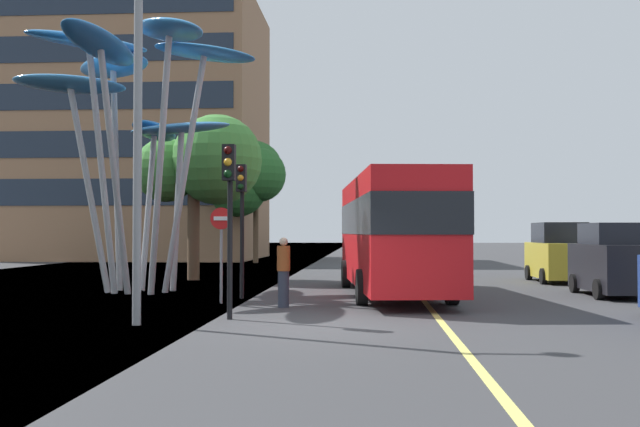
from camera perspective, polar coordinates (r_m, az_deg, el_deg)
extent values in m
cube|color=#38383A|center=(15.20, 0.64, -9.02)|extent=(120.00, 240.00, 0.10)
cube|color=#E0D666|center=(15.25, 9.79, -8.79)|extent=(0.16, 144.00, 0.01)
cube|color=red|center=(22.52, 5.68, -1.45)|extent=(3.46, 10.82, 3.20)
cube|color=black|center=(22.53, 5.68, -0.31)|extent=(3.49, 10.93, 1.03)
cube|color=yellow|center=(27.78, 4.26, 1.23)|extent=(1.33, 0.23, 0.36)
cube|color=#B2B2B7|center=(22.59, 5.67, 2.92)|extent=(2.17, 3.88, 0.24)
cylinder|color=black|center=(26.00, 7.39, -4.69)|extent=(0.37, 0.98, 0.96)
cylinder|color=black|center=(25.73, 2.04, -4.74)|extent=(0.37, 0.98, 0.96)
cylinder|color=black|center=(19.90, 10.28, -5.67)|extent=(0.37, 0.98, 0.96)
cylinder|color=black|center=(19.54, 3.29, -5.77)|extent=(0.37, 0.98, 0.96)
cylinder|color=#9EA0A5|center=(23.83, -10.54, 3.16)|extent=(1.49, 0.29, 7.75)
ellipsoid|color=#388EDB|center=(24.26, -9.02, 12.32)|extent=(3.41, 1.47, 0.96)
cylinder|color=#9EA0A5|center=(24.71, -11.10, 0.34)|extent=(0.50, 0.43, 5.44)
ellipsoid|color=#4299E0|center=(24.99, -10.77, 6.57)|extent=(3.74, 3.21, 0.82)
cylinder|color=#9EA0A5|center=(25.61, -13.29, 0.39)|extent=(0.26, 1.73, 5.57)
ellipsoid|color=#2D7FD1|center=(26.58, -12.82, 6.29)|extent=(1.42, 3.46, 0.62)
cylinder|color=#9EA0A5|center=(25.50, -15.64, 2.76)|extent=(0.69, 0.63, 7.62)
ellipsoid|color=#4299E0|center=(26.28, -15.88, 11.02)|extent=(3.81, 3.58, 0.66)
cylinder|color=#9EA0A5|center=(24.59, -17.64, 1.89)|extent=(1.46, 0.45, 6.75)
ellipsoid|color=#4CA3E5|center=(25.13, -19.00, 9.55)|extent=(3.77, 2.08, 0.75)
cylinder|color=#9EA0A5|center=(23.89, -16.71, 3.38)|extent=(0.95, 0.90, 7.90)
ellipsoid|color=#2D7FD1|center=(24.37, -17.66, 12.68)|extent=(3.68, 3.54, 0.45)
cylinder|color=#9EA0A5|center=(22.95, -15.78, 3.01)|extent=(0.47, 2.10, 7.48)
ellipsoid|color=#2D7FD1|center=(22.71, -16.83, 12.57)|extent=(1.69, 3.94, 0.97)
cylinder|color=#9EA0A5|center=(22.89, -12.41, 3.77)|extent=(1.08, 1.17, 8.07)
ellipsoid|color=#388EDB|center=(23.08, -11.70, 13.88)|extent=(3.25, 3.34, 1.01)
cylinder|color=black|center=(16.40, -7.06, -1.46)|extent=(0.12, 0.12, 3.89)
cube|color=black|center=(16.34, -7.14, 3.98)|extent=(0.28, 0.24, 0.80)
sphere|color=#390706|center=(16.24, -7.22, 4.94)|extent=(0.18, 0.18, 0.18)
sphere|color=orange|center=(16.21, -7.23, 4.02)|extent=(0.18, 0.18, 0.18)
sphere|color=black|center=(16.19, -7.23, 3.11)|extent=(0.18, 0.18, 0.18)
cylinder|color=black|center=(21.51, -6.12, -1.42)|extent=(0.12, 0.12, 3.93)
cube|color=black|center=(21.43, -6.17, 2.77)|extent=(0.28, 0.24, 0.80)
sphere|color=#390706|center=(21.32, -6.23, 3.49)|extent=(0.18, 0.18, 0.18)
sphere|color=orange|center=(21.30, -6.23, 2.79)|extent=(0.18, 0.18, 0.18)
sphere|color=black|center=(21.28, -6.23, 2.09)|extent=(0.18, 0.18, 0.18)
cube|color=black|center=(23.94, 22.09, -3.92)|extent=(1.75, 4.00, 1.39)
cube|color=black|center=(23.92, 22.07, -1.47)|extent=(1.61, 2.20, 0.65)
cylinder|color=black|center=(25.43, 23.11, -5.07)|extent=(0.20, 0.60, 0.60)
cylinder|color=black|center=(24.90, 19.28, -5.18)|extent=(0.20, 0.60, 0.60)
cylinder|color=black|center=(22.53, 20.97, -5.56)|extent=(0.20, 0.60, 0.60)
cube|color=gold|center=(29.93, 18.21, -3.49)|extent=(1.81, 4.07, 1.35)
cube|color=black|center=(29.91, 18.19, -1.44)|extent=(1.66, 2.24, 0.79)
cylinder|color=black|center=(31.40, 19.25, -4.39)|extent=(0.20, 0.60, 0.60)
cylinder|color=black|center=(30.97, 16.01, -4.46)|extent=(0.20, 0.60, 0.60)
cylinder|color=black|center=(28.98, 20.58, -4.63)|extent=(0.20, 0.60, 0.60)
cylinder|color=black|center=(28.51, 17.09, -4.72)|extent=(0.20, 0.60, 0.60)
cylinder|color=gray|center=(15.84, -14.09, 4.87)|extent=(0.18, 0.18, 7.37)
cylinder|color=brown|center=(30.20, -9.87, -1.75)|extent=(0.49, 0.49, 3.58)
sphere|color=#428438|center=(29.88, -8.05, 4.20)|extent=(3.66, 3.66, 3.66)
sphere|color=#428438|center=(30.66, -11.93, 3.35)|extent=(2.64, 2.64, 2.64)
sphere|color=#428438|center=(30.90, -8.05, 3.47)|extent=(2.88, 2.88, 2.88)
cylinder|color=brown|center=(46.58, -5.05, -1.41)|extent=(0.33, 0.33, 3.99)
sphere|color=#286028|center=(45.75, -4.81, 3.04)|extent=(3.42, 3.42, 3.42)
sphere|color=#286028|center=(47.82, -5.17, 3.49)|extent=(3.69, 3.69, 3.69)
sphere|color=#286028|center=(46.33, -6.49, 3.03)|extent=(3.84, 3.84, 3.84)
sphere|color=#286028|center=(45.92, -6.49, 2.06)|extent=(3.74, 3.74, 3.74)
sphere|color=#286028|center=(47.96, -6.02, 4.05)|extent=(2.83, 2.83, 2.83)
cylinder|color=#2D3342|center=(18.98, -2.87, -5.93)|extent=(0.29, 0.29, 0.94)
cylinder|color=#99471E|center=(18.93, -2.87, -3.53)|extent=(0.34, 0.34, 0.65)
sphere|color=beige|center=(18.92, -2.87, -2.22)|extent=(0.22, 0.22, 0.22)
cylinder|color=gray|center=(20.13, -7.73, -3.27)|extent=(0.08, 0.08, 2.62)
cylinder|color=red|center=(20.09, -7.74, -0.39)|extent=(0.60, 0.03, 0.60)
cube|color=white|center=(20.06, -7.76, -0.38)|extent=(0.40, 0.04, 0.11)
cube|color=#936B4C|center=(56.24, -14.24, 6.24)|extent=(18.32, 13.21, 18.89)
cube|color=#1E2838|center=(49.55, -16.65, 1.62)|extent=(17.22, 0.08, 1.76)
cube|color=#1E2838|center=(49.82, -16.62, 5.24)|extent=(17.22, 0.08, 1.76)
cube|color=#1E2838|center=(50.28, -16.60, 8.81)|extent=(17.22, 0.08, 1.76)
cube|color=#1E2838|center=(50.93, -16.57, 12.29)|extent=(17.22, 0.08, 1.76)
cube|color=#1E2838|center=(51.77, -16.54, 15.68)|extent=(17.22, 0.08, 1.76)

